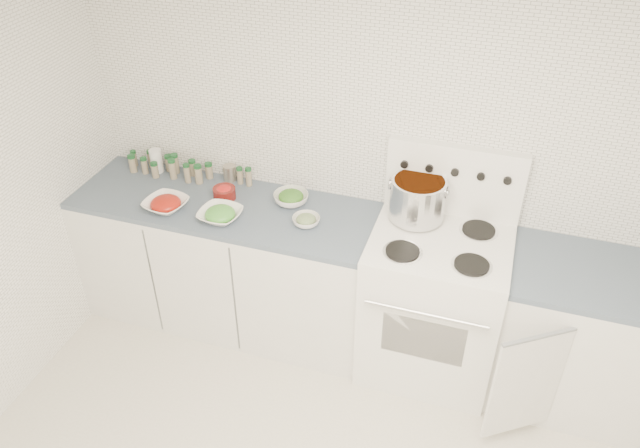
{
  "coord_description": "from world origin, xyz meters",
  "views": [
    {
      "loc": [
        0.69,
        -1.58,
        2.96
      ],
      "look_at": [
        -0.2,
        1.14,
        0.92
      ],
      "focal_mm": 35.0,
      "sensor_mm": 36.0,
      "label": 1
    }
  ],
  "objects": [
    {
      "name": "spice_cluster",
      "position": [
        -1.23,
        1.4,
        0.96
      ],
      "size": [
        0.85,
        0.15,
        0.13
      ],
      "color": "gray",
      "rests_on": "counter_left"
    },
    {
      "name": "salt_canister",
      "position": [
        -1.39,
        1.41,
        0.98
      ],
      "size": [
        0.08,
        0.08,
        0.15
      ],
      "primitive_type": "cylinder",
      "rotation": [
        0.0,
        0.0,
        -0.07
      ],
      "color": "white",
      "rests_on": "counter_left"
    },
    {
      "name": "room_walls",
      "position": [
        0.0,
        0.0,
        1.56
      ],
      "size": [
        3.54,
        3.04,
        2.52
      ],
      "color": "white",
      "rests_on": "ground"
    },
    {
      "name": "counter_right",
      "position": [
        1.3,
        1.19,
        0.45
      ],
      "size": [
        0.89,
        0.85,
        0.9
      ],
      "color": "white",
      "rests_on": "ground"
    },
    {
      "name": "tin_can",
      "position": [
        -0.9,
        1.45,
        0.95
      ],
      "size": [
        0.09,
        0.09,
        0.1
      ],
      "primitive_type": "cylinder",
      "rotation": [
        0.0,
        0.0,
        0.11
      ],
      "color": "#9F9686",
      "rests_on": "counter_left"
    },
    {
      "name": "stock_pot",
      "position": [
        0.31,
        1.35,
        1.08
      ],
      "size": [
        0.33,
        0.31,
        0.24
      ],
      "rotation": [
        0.0,
        0.0,
        -0.13
      ],
      "color": "silver",
      "rests_on": "stove"
    },
    {
      "name": "stove",
      "position": [
        0.48,
        1.19,
        0.5
      ],
      "size": [
        0.76,
        0.7,
        1.36
      ],
      "color": "white",
      "rests_on": "ground"
    },
    {
      "name": "bowl_zucchini",
      "position": [
        -0.28,
        1.14,
        0.93
      ],
      "size": [
        0.18,
        0.18,
        0.06
      ],
      "color": "white",
      "rests_on": "counter_left"
    },
    {
      "name": "counter_left",
      "position": [
        -0.82,
        1.19,
        0.45
      ],
      "size": [
        1.85,
        0.62,
        0.9
      ],
      "color": "white",
      "rests_on": "ground"
    },
    {
      "name": "bowl_tomato",
      "position": [
        -1.12,
        1.03,
        0.94
      ],
      "size": [
        0.28,
        0.28,
        0.08
      ],
      "color": "white",
      "rests_on": "counter_left"
    },
    {
      "name": "bowl_snowpea",
      "position": [
        -0.77,
        1.04,
        0.93
      ],
      "size": [
        0.26,
        0.26,
        0.08
      ],
      "color": "white",
      "rests_on": "counter_left"
    },
    {
      "name": "bowl_broccoli",
      "position": [
        -0.44,
        1.32,
        0.94
      ],
      "size": [
        0.27,
        0.27,
        0.08
      ],
      "color": "white",
      "rests_on": "counter_left"
    },
    {
      "name": "bowl_pepper",
      "position": [
        -0.84,
        1.25,
        0.94
      ],
      "size": [
        0.14,
        0.14,
        0.08
      ],
      "color": "#601410",
      "rests_on": "counter_left"
    }
  ]
}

